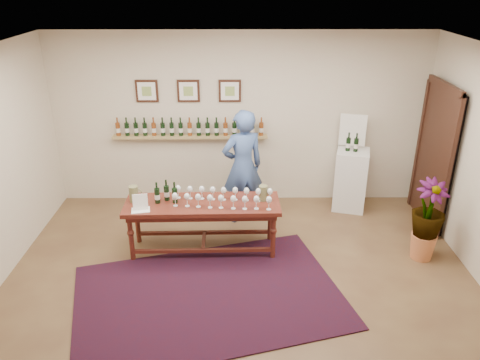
{
  "coord_description": "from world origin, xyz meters",
  "views": [
    {
      "loc": [
        -0.03,
        -4.77,
        3.6
      ],
      "look_at": [
        0.0,
        0.8,
        1.1
      ],
      "focal_mm": 35.0,
      "sensor_mm": 36.0,
      "label": 1
    }
  ],
  "objects_px": {
    "person": "(243,167)",
    "tasting_table": "(203,210)",
    "display_pedestal": "(351,180)",
    "potted_plant": "(427,220)"
  },
  "relations": [
    {
      "from": "person",
      "to": "tasting_table",
      "type": "bearing_deg",
      "value": 37.65
    },
    {
      "from": "display_pedestal",
      "to": "potted_plant",
      "type": "bearing_deg",
      "value": -65.79
    },
    {
      "from": "display_pedestal",
      "to": "person",
      "type": "distance_m",
      "value": 1.84
    },
    {
      "from": "potted_plant",
      "to": "person",
      "type": "distance_m",
      "value": 2.69
    },
    {
      "from": "tasting_table",
      "to": "display_pedestal",
      "type": "bearing_deg",
      "value": 27.75
    },
    {
      "from": "tasting_table",
      "to": "display_pedestal",
      "type": "distance_m",
      "value": 2.65
    },
    {
      "from": "display_pedestal",
      "to": "person",
      "type": "height_order",
      "value": "person"
    },
    {
      "from": "display_pedestal",
      "to": "potted_plant",
      "type": "distance_m",
      "value": 1.65
    },
    {
      "from": "tasting_table",
      "to": "potted_plant",
      "type": "height_order",
      "value": "potted_plant"
    },
    {
      "from": "display_pedestal",
      "to": "person",
      "type": "relative_size",
      "value": 0.56
    }
  ]
}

